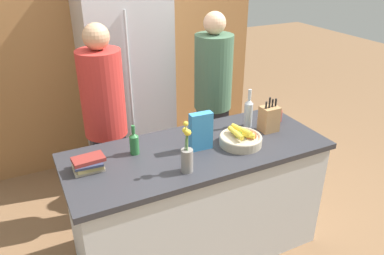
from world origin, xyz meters
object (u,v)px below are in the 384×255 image
(coffee_mug, at_px, (277,116))
(cereal_box, at_px, (201,131))
(flower_vase, at_px, (187,154))
(person_at_sink, at_px, (105,118))
(bottle_vinegar, at_px, (134,143))
(person_in_blue, at_px, (213,93))
(knife_block, at_px, (269,119))
(bottle_oil, at_px, (248,112))
(refrigerator, at_px, (126,75))
(book_stack, at_px, (88,164))
(fruit_bowl, at_px, (241,139))

(coffee_mug, bearing_deg, cereal_box, -170.08)
(flower_vase, xyz_separation_m, person_at_sink, (-0.27, 0.90, -0.07))
(coffee_mug, relative_size, bottle_vinegar, 0.56)
(person_in_blue, bearing_deg, coffee_mug, -59.91)
(bottle_vinegar, bearing_deg, cereal_box, -17.77)
(cereal_box, xyz_separation_m, bottle_vinegar, (-0.42, 0.14, -0.05))
(bottle_vinegar, relative_size, person_at_sink, 0.12)
(cereal_box, relative_size, person_at_sink, 0.16)
(knife_block, bearing_deg, bottle_oil, 124.83)
(refrigerator, bearing_deg, flower_vase, -94.31)
(coffee_mug, height_order, bottle_oil, bottle_oil)
(flower_vase, height_order, cereal_box, flower_vase)
(coffee_mug, bearing_deg, person_in_blue, 107.53)
(cereal_box, bearing_deg, person_in_blue, 55.88)
(knife_block, bearing_deg, person_in_blue, 93.39)
(person_in_blue, bearing_deg, person_at_sink, -161.76)
(flower_vase, xyz_separation_m, person_in_blue, (0.74, 1.00, -0.08))
(cereal_box, bearing_deg, person_at_sink, 124.78)
(flower_vase, distance_m, person_at_sink, 0.94)
(coffee_mug, bearing_deg, flower_vase, -160.14)
(person_in_blue, bearing_deg, knife_block, -74.05)
(refrigerator, relative_size, person_in_blue, 1.22)
(coffee_mug, bearing_deg, knife_block, -146.30)
(knife_block, xyz_separation_m, bottle_oil, (-0.09, 0.13, 0.02))
(cereal_box, relative_size, bottle_oil, 0.89)
(refrigerator, distance_m, flower_vase, 1.61)
(refrigerator, bearing_deg, person_at_sink, -119.10)
(knife_block, height_order, book_stack, knife_block)
(flower_vase, height_order, bottle_oil, flower_vase)
(flower_vase, distance_m, coffee_mug, 1.01)
(refrigerator, distance_m, knife_block, 1.53)
(cereal_box, bearing_deg, bottle_oil, 17.71)
(refrigerator, height_order, cereal_box, refrigerator)
(fruit_bowl, distance_m, bottle_vinegar, 0.73)
(flower_vase, xyz_separation_m, coffee_mug, (0.95, 0.34, -0.08))
(flower_vase, relative_size, book_stack, 1.72)
(refrigerator, height_order, coffee_mug, refrigerator)
(knife_block, height_order, flower_vase, flower_vase)
(flower_vase, height_order, book_stack, flower_vase)
(refrigerator, distance_m, bottle_oil, 1.37)
(knife_block, distance_m, person_at_sink, 1.25)
(coffee_mug, distance_m, book_stack, 1.49)
(refrigerator, xyz_separation_m, person_at_sink, (-0.39, -0.71, -0.08))
(knife_block, distance_m, flower_vase, 0.82)
(cereal_box, distance_m, bottle_oil, 0.51)
(knife_block, bearing_deg, flower_vase, -163.42)
(person_at_sink, distance_m, person_in_blue, 1.02)
(cereal_box, height_order, book_stack, cereal_box)
(person_at_sink, bearing_deg, knife_block, -31.18)
(book_stack, bearing_deg, refrigerator, 63.57)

